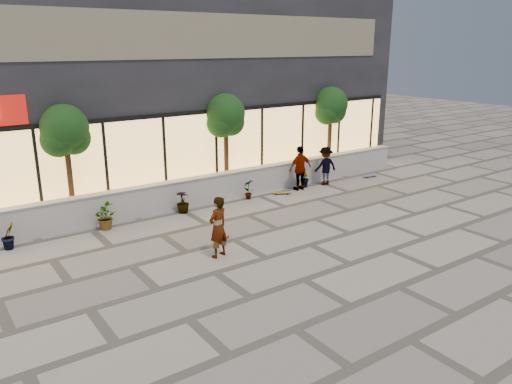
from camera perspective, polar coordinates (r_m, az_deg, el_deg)
ground at (r=12.84m, az=5.52°, el=-9.94°), size 80.00×80.00×0.00m
planter_wall at (r=18.15m, az=-8.91°, el=-0.26°), size 22.00×0.42×1.04m
retail_building at (r=22.50m, az=-15.74°, el=12.22°), size 24.00×9.17×8.50m
shrub_b at (r=16.12m, az=-26.44°, el=-4.48°), size 0.57×0.57×0.81m
shrub_c at (r=16.68m, az=-16.98°, el=-2.75°), size 0.68×0.77×0.81m
shrub_d at (r=17.67m, az=-8.38°, el=-1.11°), size 0.64×0.64×0.81m
shrub_e at (r=19.02m, az=-0.86°, el=0.36°), size 0.46×0.35×0.81m
shrub_f at (r=20.67m, az=5.57°, el=1.60°), size 0.55×0.57×0.81m
tree_midwest at (r=17.07m, az=-20.98°, el=6.28°), size 1.60×1.50×3.92m
tree_mideast at (r=19.40m, az=-3.49°, el=8.45°), size 1.60×1.50×3.92m
tree_east at (r=22.75m, az=8.54°, el=9.49°), size 1.60×1.50×3.92m
skater_center at (r=13.80m, az=-4.36°, el=-4.02°), size 0.73×0.58×1.75m
skater_right_near at (r=20.20m, az=5.08°, el=2.73°), size 1.07×0.47×1.81m
skater_right_far at (r=21.11m, az=7.93°, el=2.97°), size 1.13×0.76×1.62m
skateboard_center at (r=15.21m, az=-3.75°, el=-5.26°), size 0.68×0.55×0.08m
skateboard_right_near at (r=19.73m, az=2.97°, el=-0.07°), size 0.75×0.52×0.09m
skateboard_right_far at (r=22.82m, az=12.88°, el=1.83°), size 0.74×0.26×0.09m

